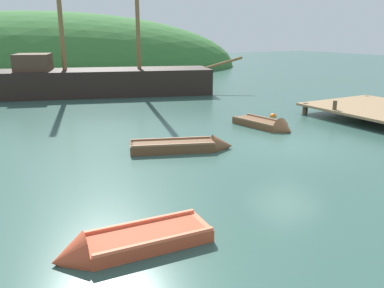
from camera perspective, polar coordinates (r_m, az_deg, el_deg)
The scene contains 7 objects.
ground_plane at distance 15.43m, azimuth 13.93°, elevation -0.42°, with size 120.00×120.00×0.00m, color #33564C.
shore_hill at distance 45.43m, azimuth -20.09°, elevation 9.67°, with size 46.33×19.24×12.75m, color #387033.
sailing_ship at distance 28.41m, azimuth -13.52°, elevation 8.29°, with size 17.66×8.34×12.27m.
rowboat_near_dock at distance 18.27m, azimuth 11.00°, elevation 2.55°, with size 1.52×3.23×1.02m.
rowboat_outer_right at distance 14.53m, azimuth -0.71°, elevation -0.50°, with size 3.88×2.22×0.89m.
rowboat_portside at distance 8.25m, azimuth -10.07°, elevation -14.49°, with size 3.26×1.23×0.96m.
buoy_orange at distance 20.81m, azimuth 11.72°, elevation 3.91°, with size 0.36×0.36×0.36m, color orange.
Camera 1 is at (-10.35, -10.63, 4.23)m, focal length 36.60 mm.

